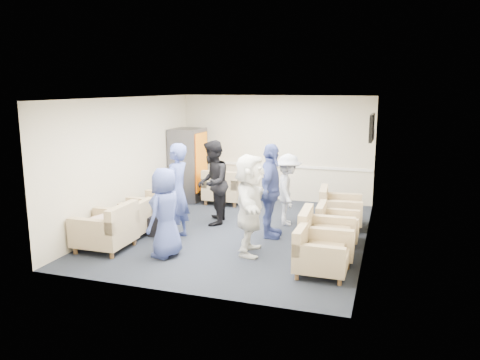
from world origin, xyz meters
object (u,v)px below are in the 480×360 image
(armchair_right_midfar, at_px, (335,226))
(person_back_right, at_px, (288,190))
(armchair_left_near, at_px, (108,230))
(person_mid_right, at_px, (270,191))
(armchair_right_midnear, at_px, (324,238))
(person_back_left, at_px, (212,183))
(person_front_right, at_px, (250,205))
(armchair_right_near, at_px, (318,255))
(person_front_left, at_px, (165,213))
(armchair_left_far, at_px, (158,208))
(armchair_right_far, at_px, (338,210))
(armchair_corner, at_px, (224,189))
(person_mid_left, at_px, (176,192))
(vending_machine, at_px, (188,165))
(armchair_left_mid, at_px, (130,221))

(armchair_right_midfar, relative_size, person_back_right, 0.52)
(armchair_left_near, relative_size, person_back_right, 0.60)
(person_back_right, bearing_deg, armchair_left_near, 119.02)
(armchair_left_near, bearing_deg, person_mid_right, 121.64)
(armchair_left_near, relative_size, armchair_right_midnear, 0.98)
(person_back_left, height_order, person_front_right, person_back_left)
(person_mid_right, bearing_deg, person_front_right, 168.93)
(armchair_right_near, distance_m, person_front_left, 2.69)
(armchair_left_far, relative_size, person_front_left, 0.59)
(armchair_left_far, bearing_deg, armchair_right_far, 108.97)
(armchair_right_midnear, relative_size, person_front_right, 0.53)
(armchair_left_near, distance_m, armchair_right_near, 3.80)
(person_front_left, bearing_deg, armchair_corner, -164.93)
(armchair_left_near, height_order, person_mid_right, person_mid_right)
(armchair_right_near, distance_m, person_mid_left, 3.09)
(armchair_corner, bearing_deg, person_front_left, 94.54)
(vending_machine, relative_size, person_mid_left, 1.00)
(armchair_left_mid, relative_size, person_back_right, 0.52)
(armchair_right_near, distance_m, armchair_right_far, 2.72)
(armchair_left_far, xyz_separation_m, person_back_left, (1.12, 0.39, 0.55))
(armchair_corner, bearing_deg, armchair_right_far, 158.71)
(armchair_left_mid, distance_m, armchair_right_far, 4.29)
(person_back_right, bearing_deg, armchair_corner, 41.23)
(person_back_right, distance_m, person_mid_right, 0.96)
(armchair_left_near, height_order, person_mid_left, person_mid_left)
(armchair_left_mid, distance_m, armchair_right_near, 3.89)
(person_front_left, bearing_deg, armchair_right_near, 100.49)
(person_front_right, bearing_deg, armchair_left_far, 55.22)
(armchair_corner, height_order, person_front_right, person_front_right)
(armchair_left_near, relative_size, armchair_right_midfar, 1.16)
(armchair_right_far, bearing_deg, armchair_right_midfar, 178.87)
(person_front_right, bearing_deg, person_front_left, 103.52)
(vending_machine, relative_size, person_mid_right, 1.01)
(person_mid_right, bearing_deg, armchair_right_midnear, -131.71)
(armchair_left_far, bearing_deg, person_back_left, 112.40)
(armchair_left_mid, xyz_separation_m, person_mid_left, (0.94, 0.16, 0.62))
(armchair_left_far, bearing_deg, armchair_right_midfar, 93.17)
(armchair_right_midfar, bearing_deg, person_back_left, 79.86)
(person_back_left, bearing_deg, vending_machine, -155.40)
(armchair_right_far, relative_size, vending_machine, 0.51)
(armchair_right_far, height_order, person_mid_right, person_mid_right)
(vending_machine, distance_m, person_back_left, 2.27)
(armchair_left_mid, height_order, person_back_right, person_back_right)
(armchair_left_mid, height_order, armchair_right_midfar, armchair_left_mid)
(armchair_right_midnear, xyz_separation_m, person_back_left, (-2.57, 1.37, 0.54))
(armchair_right_near, relative_size, armchair_corner, 0.87)
(armchair_right_near, xyz_separation_m, armchair_right_far, (-0.01, 2.72, 0.03))
(armchair_left_near, xyz_separation_m, armchair_right_far, (3.79, 2.77, -0.02))
(armchair_left_near, bearing_deg, person_front_left, 91.46)
(armchair_left_mid, bearing_deg, armchair_left_near, 0.78)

